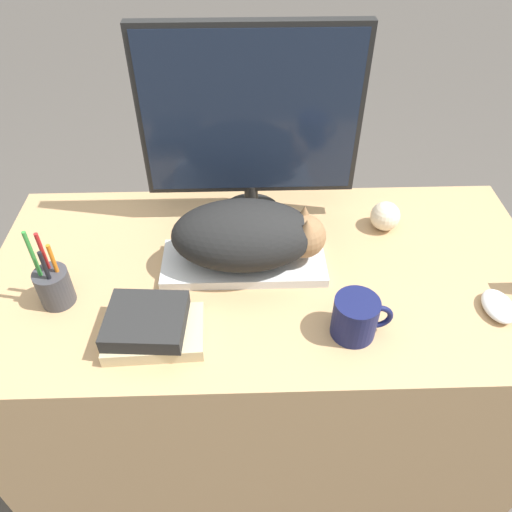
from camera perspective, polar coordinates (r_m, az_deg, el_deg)
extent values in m
cube|color=tan|center=(1.49, 1.11, -11.69)|extent=(1.36, 0.68, 0.72)
cube|color=silver|center=(1.22, -1.39, -0.78)|extent=(0.40, 0.16, 0.02)
ellipsoid|color=black|center=(1.16, -1.47, 2.43)|extent=(0.33, 0.20, 0.15)
sphere|color=olive|center=(1.17, 5.53, 2.27)|extent=(0.10, 0.10, 0.10)
cone|color=olive|center=(1.12, 5.83, 3.33)|extent=(0.04, 0.04, 0.04)
cone|color=olive|center=(1.16, 5.56, 4.93)|extent=(0.04, 0.04, 0.04)
cylinder|color=black|center=(1.38, -0.54, 5.02)|extent=(0.16, 0.16, 0.02)
cylinder|color=black|center=(1.35, -0.56, 6.73)|extent=(0.04, 0.04, 0.09)
cube|color=black|center=(1.22, -0.63, 15.94)|extent=(0.53, 0.03, 0.42)
cube|color=#192338|center=(1.21, -0.62, 15.75)|extent=(0.51, 0.01, 0.40)
ellipsoid|color=silver|center=(1.24, 25.96, -5.17)|extent=(0.07, 0.10, 0.03)
cylinder|color=#141947|center=(1.07, 11.23, -6.89)|extent=(0.10, 0.10, 0.10)
torus|color=#141947|center=(1.08, 13.71, -6.77)|extent=(0.07, 0.01, 0.07)
cylinder|color=#38383D|center=(1.20, -22.03, -3.32)|extent=(0.08, 0.08, 0.09)
cylinder|color=orange|center=(1.16, -21.90, -1.24)|extent=(0.01, 0.01, 0.13)
cylinder|color=#B21E1E|center=(1.17, -22.89, -0.47)|extent=(0.01, 0.01, 0.15)
cylinder|color=#338C38|center=(1.15, -23.83, -0.79)|extent=(0.01, 0.01, 0.17)
cylinder|color=black|center=(1.15, -22.69, -1.98)|extent=(0.01, 0.01, 0.13)
sphere|color=beige|center=(1.36, 14.55, 4.44)|extent=(0.08, 0.08, 0.08)
cube|color=#C6B284|center=(1.08, -11.50, -8.65)|extent=(0.21, 0.14, 0.03)
cube|color=black|center=(1.07, -12.47, -7.23)|extent=(0.17, 0.16, 0.04)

